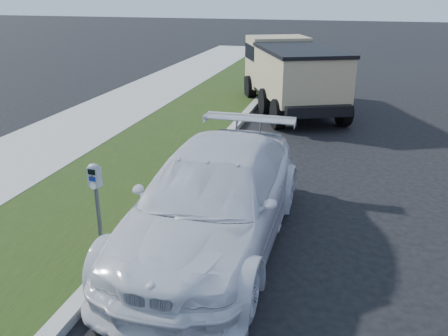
# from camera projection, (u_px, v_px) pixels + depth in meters

# --- Properties ---
(ground) EXTENTS (120.00, 120.00, 0.00)m
(ground) POSITION_uv_depth(u_px,v_px,m) (292.00, 255.00, 7.62)
(ground) COLOR black
(ground) RESTS_ON ground
(streetside) EXTENTS (6.12, 50.00, 0.15)m
(streetside) POSITION_uv_depth(u_px,v_px,m) (58.00, 174.00, 10.73)
(streetside) COLOR gray
(streetside) RESTS_ON ground
(parking_meter) EXTENTS (0.21, 0.15, 1.42)m
(parking_meter) POSITION_uv_depth(u_px,v_px,m) (96.00, 188.00, 7.25)
(parking_meter) COLOR #3F4247
(parking_meter) RESTS_ON ground
(white_wagon) EXTENTS (2.34, 5.60, 1.62)m
(white_wagon) POSITION_uv_depth(u_px,v_px,m) (213.00, 199.00, 7.70)
(white_wagon) COLOR silver
(white_wagon) RESTS_ON ground
(dump_truck) EXTENTS (4.34, 6.29, 2.32)m
(dump_truck) POSITION_uv_depth(u_px,v_px,m) (290.00, 72.00, 16.37)
(dump_truck) COLOR black
(dump_truck) RESTS_ON ground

